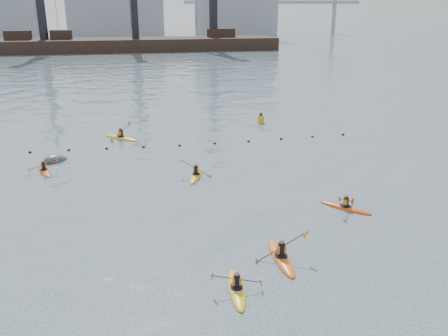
{
  "coord_description": "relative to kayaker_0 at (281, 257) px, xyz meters",
  "views": [
    {
      "loc": [
        -3.02,
        -15.95,
        11.29
      ],
      "look_at": [
        1.9,
        8.05,
        2.8
      ],
      "focal_mm": 38.0,
      "sensor_mm": 36.0,
      "label": 1
    }
  ],
  "objects": [
    {
      "name": "ground",
      "position": [
        -3.52,
        -2.68,
        -0.11
      ],
      "size": [
        400.0,
        400.0,
        0.0
      ],
      "primitive_type": "plane",
      "color": "#33414B",
      "rests_on": "ground"
    },
    {
      "name": "float_line",
      "position": [
        -4.02,
        19.86,
        -0.08
      ],
      "size": [
        33.24,
        0.73,
        0.24
      ],
      "color": "black",
      "rests_on": "ground"
    },
    {
      "name": "barge_pier",
      "position": [
        -3.74,
        107.32,
        1.78
      ],
      "size": [
        72.0,
        19.3,
        29.5
      ],
      "color": "black",
      "rests_on": "ground"
    },
    {
      "name": "skyline",
      "position": [
        -1.29,
        147.6,
        9.14
      ],
      "size": [
        141.0,
        28.0,
        22.0
      ],
      "color": "gray",
      "rests_on": "ground"
    },
    {
      "name": "kayaker_0",
      "position": [
        0.0,
        0.0,
        0.0
      ],
      "size": [
        2.54,
        3.62,
        1.5
      ],
      "rotation": [
        0.0,
        0.0,
        -0.02
      ],
      "color": "#D15D13",
      "rests_on": "ground"
    },
    {
      "name": "kayaker_1",
      "position": [
        -2.62,
        -2.1,
        -0.01
      ],
      "size": [
        2.15,
        3.22,
        1.05
      ],
      "rotation": [
        0.0,
        0.0,
        -0.1
      ],
      "color": "gold",
      "rests_on": "ground"
    },
    {
      "name": "kayaker_2",
      "position": [
        -12.72,
        15.08,
        -0.02
      ],
      "size": [
        1.99,
        3.08,
        1.01
      ],
      "rotation": [
        0.0,
        0.0,
        0.35
      ],
      "color": "#C64F12",
      "rests_on": "ground"
    },
    {
      "name": "kayaker_3",
      "position": [
        -2.24,
        11.97,
        -0.01
      ],
      "size": [
        2.24,
        3.33,
        1.37
      ],
      "rotation": [
        0.0,
        0.0,
        -0.33
      ],
      "color": "#C09416",
      "rests_on": "ground"
    },
    {
      "name": "kayaker_4",
      "position": [
        5.5,
        4.77,
        -0.01
      ],
      "size": [
        2.56,
        2.79,
        1.23
      ],
      "rotation": [
        0.0,
        0.0,
        3.86
      ],
      "color": "#C24412",
      "rests_on": "ground"
    },
    {
      "name": "kayaker_5",
      "position": [
        -7.34,
        22.93,
        0.0
      ],
      "size": [
        3.16,
        3.03,
        1.45
      ],
      "rotation": [
        0.0,
        0.0,
        0.82
      ],
      "color": "gold",
      "rests_on": "ground"
    },
    {
      "name": "mooring_buoy",
      "position": [
        -12.21,
        17.46,
        -0.11
      ],
      "size": [
        2.42,
        2.32,
        1.4
      ],
      "primitive_type": "ellipsoid",
      "rotation": [
        0.0,
        0.21,
        0.71
      ],
      "color": "#383B3D",
      "rests_on": "ground"
    },
    {
      "name": "nav_buoy",
      "position": [
        6.4,
        26.12,
        0.27
      ],
      "size": [
        0.69,
        0.69,
        1.26
      ],
      "color": "#C78D13",
      "rests_on": "ground"
    }
  ]
}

